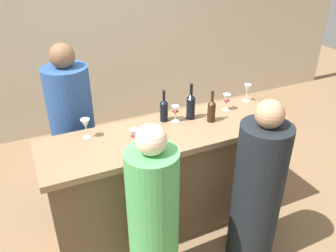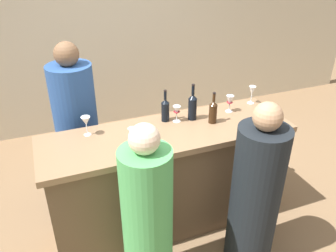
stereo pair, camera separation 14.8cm
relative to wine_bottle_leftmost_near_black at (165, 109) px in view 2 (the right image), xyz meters
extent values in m
plane|color=#846647|center=(-0.05, -0.18, -1.08)|extent=(12.00, 12.00, 0.00)
cube|color=beige|center=(-0.05, 2.02, 0.32)|extent=(8.00, 0.10, 2.80)
cube|color=brown|center=(-0.05, -0.18, -0.62)|extent=(1.99, 0.55, 0.92)
cube|color=#8C6B4C|center=(-0.05, -0.18, -0.13)|extent=(2.07, 0.63, 0.05)
cylinder|color=black|center=(0.00, 0.00, -0.02)|extent=(0.07, 0.07, 0.17)
cone|color=black|center=(0.00, 0.00, 0.08)|extent=(0.07, 0.07, 0.03)
cylinder|color=black|center=(0.00, 0.00, 0.13)|extent=(0.02, 0.02, 0.07)
cylinder|color=black|center=(0.00, 0.00, 0.17)|extent=(0.03, 0.03, 0.01)
cylinder|color=black|center=(0.23, -0.06, -0.01)|extent=(0.07, 0.07, 0.19)
cone|color=black|center=(0.23, -0.06, 0.10)|extent=(0.07, 0.07, 0.04)
cylinder|color=black|center=(0.23, -0.06, 0.16)|extent=(0.03, 0.03, 0.08)
cylinder|color=black|center=(0.23, -0.06, 0.21)|extent=(0.03, 0.03, 0.01)
cylinder|color=#331E0F|center=(0.36, -0.17, -0.02)|extent=(0.07, 0.07, 0.16)
cone|color=#331E0F|center=(0.36, -0.17, 0.07)|extent=(0.07, 0.07, 0.03)
cylinder|color=#331E0F|center=(0.36, -0.17, 0.12)|extent=(0.02, 0.02, 0.07)
cylinder|color=black|center=(0.36, -0.17, 0.16)|extent=(0.03, 0.03, 0.01)
cylinder|color=white|center=(-0.37, -0.30, -0.10)|extent=(0.06, 0.06, 0.00)
cylinder|color=white|center=(-0.37, -0.30, -0.07)|extent=(0.01, 0.01, 0.07)
cone|color=white|center=(-0.37, -0.30, 0.01)|extent=(0.07, 0.07, 0.08)
cone|color=maroon|center=(-0.37, -0.30, -0.02)|extent=(0.06, 0.06, 0.02)
cylinder|color=white|center=(0.08, -0.05, -0.10)|extent=(0.07, 0.07, 0.00)
cylinder|color=white|center=(0.08, -0.05, -0.07)|extent=(0.01, 0.01, 0.07)
cone|color=white|center=(0.08, -0.05, 0.00)|extent=(0.07, 0.07, 0.07)
cone|color=maroon|center=(0.08, -0.05, -0.02)|extent=(0.06, 0.06, 0.02)
cylinder|color=white|center=(0.60, -0.04, -0.10)|extent=(0.07, 0.07, 0.00)
cylinder|color=white|center=(0.60, -0.04, -0.07)|extent=(0.01, 0.01, 0.06)
cone|color=white|center=(0.60, -0.04, 0.01)|extent=(0.07, 0.07, 0.09)
cone|color=maroon|center=(0.60, -0.04, -0.03)|extent=(0.06, 0.06, 0.02)
cylinder|color=white|center=(-0.66, 0.00, -0.10)|extent=(0.06, 0.06, 0.00)
cylinder|color=white|center=(-0.66, 0.00, -0.06)|extent=(0.01, 0.01, 0.08)
cone|color=white|center=(-0.66, 0.00, 0.02)|extent=(0.07, 0.07, 0.07)
cylinder|color=white|center=(0.88, 0.04, -0.10)|extent=(0.06, 0.06, 0.00)
cylinder|color=white|center=(0.88, 0.04, -0.06)|extent=(0.01, 0.01, 0.08)
cone|color=white|center=(0.88, 0.04, 0.02)|extent=(0.06, 0.06, 0.09)
cylinder|color=black|center=(0.42, -0.80, -0.47)|extent=(0.46, 0.46, 1.23)
sphere|color=tan|center=(0.42, -0.80, 0.24)|extent=(0.20, 0.20, 0.20)
cylinder|color=#4CA559|center=(-0.42, -0.75, -0.47)|extent=(0.43, 0.43, 1.21)
sphere|color=beige|center=(-0.42, -0.75, 0.22)|extent=(0.20, 0.20, 0.20)
cylinder|color=#284C8C|center=(-0.70, 0.47, -0.38)|extent=(0.51, 0.51, 1.40)
sphere|color=brown|center=(-0.70, 0.47, 0.42)|extent=(0.21, 0.21, 0.21)
camera|label=1|loc=(-1.05, -2.38, 1.27)|focal=36.69mm
camera|label=2|loc=(-0.92, -2.43, 1.27)|focal=36.69mm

